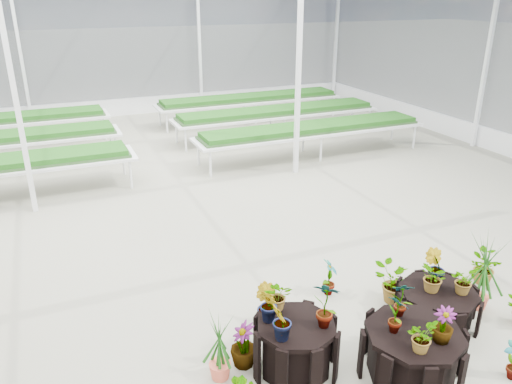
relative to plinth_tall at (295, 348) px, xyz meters
name	(u,v)px	position (x,y,z in m)	size (l,w,h in m)	color
ground_plane	(243,275)	(0.22, 2.24, -0.33)	(24.00, 24.00, 0.00)	gray
greenhouse_shell	(241,138)	(0.22, 2.24, 1.92)	(18.00, 24.00, 4.50)	white
steel_frame	(241,138)	(0.22, 2.24, 1.92)	(18.00, 24.00, 4.50)	silver
nursery_benches	(148,137)	(0.22, 9.44, 0.09)	(16.00, 7.00, 0.84)	silver
plinth_tall	(295,348)	(0.00, 0.00, 0.00)	(0.97, 0.97, 0.66)	black
plinth_mid	(412,354)	(1.20, -0.60, -0.02)	(1.17, 1.17, 0.62)	black
plinth_low	(437,306)	(2.20, 0.10, -0.09)	(1.08, 1.08, 0.49)	black
nursery_plants	(379,312)	(1.18, 0.03, 0.15)	(4.92, 3.08, 1.28)	#164510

